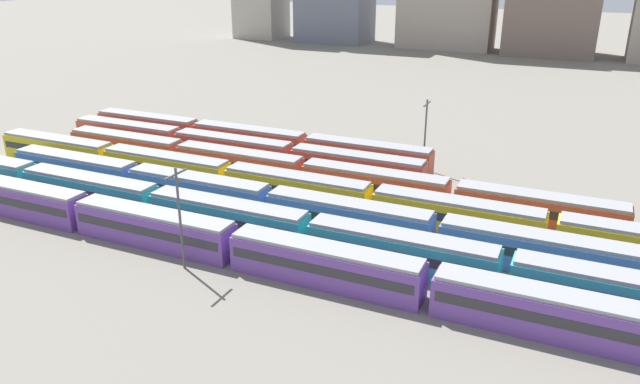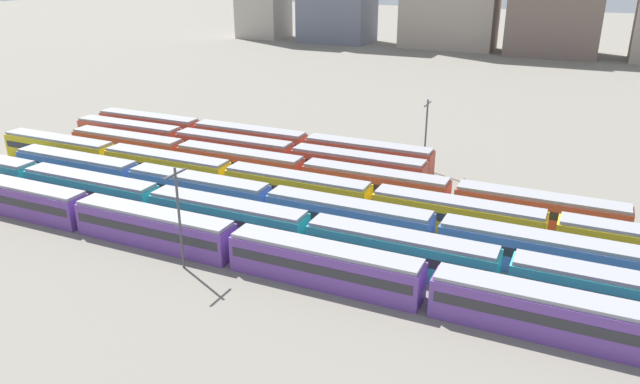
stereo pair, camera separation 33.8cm
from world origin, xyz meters
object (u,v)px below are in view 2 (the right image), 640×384
train_track_4 (374,185)px  train_track_6 (250,139)px  train_track_3 (297,189)px  catenary_pole_1 (426,131)px  train_track_0 (428,287)px  train_track_5 (234,149)px  train_track_1 (308,234)px  train_track_2 (348,218)px  catenary_pole_0 (179,214)px

train_track_4 → train_track_6: size_ratio=1.68×
train_track_3 → catenary_pole_1: catenary_pole_1 is taller
train_track_0 → train_track_5: 43.84m
train_track_6 → train_track_1: bearing=-49.4°
train_track_0 → train_track_4: (-12.22, 20.80, 0.00)m
train_track_0 → train_track_3: same height
train_track_1 → train_track_4: same height
train_track_5 → train_track_6: bearing=95.0°
train_track_2 → catenary_pole_1: (1.67, 23.80, 3.53)m
train_track_4 → catenary_pole_1: (2.47, 13.40, 3.53)m
train_track_4 → catenary_pole_1: size_ratio=9.57×
train_track_3 → train_track_4: (7.80, 5.20, 0.00)m
train_track_1 → train_track_4: size_ratio=1.20×
train_track_2 → train_track_3: same height
catenary_pole_1 → train_track_1: bearing=-97.4°
train_track_1 → train_track_2: size_ratio=1.20×
train_track_0 → catenary_pole_1: bearing=105.9°
train_track_0 → catenary_pole_0: (-22.73, -2.86, 3.66)m
train_track_1 → catenary_pole_0: 12.79m
train_track_1 → train_track_6: same height
train_track_2 → train_track_4: (-0.80, 10.40, 0.00)m
train_track_3 → train_track_6: (-15.73, 15.60, -0.00)m
train_track_3 → train_track_2: bearing=-31.1°
train_track_3 → train_track_6: 22.16m
train_track_2 → catenary_pole_1: catenary_pole_1 is taller
train_track_6 → train_track_3: bearing=-44.8°
train_track_3 → train_track_0: bearing=-37.9°
train_track_2 → catenary_pole_0: (-11.32, -13.26, 3.66)m
train_track_1 → catenary_pole_0: size_ratio=11.22×
train_track_0 → train_track_6: (-35.75, 31.20, -0.00)m
train_track_3 → train_track_5: (-15.28, 10.40, -0.00)m
train_track_0 → catenary_pole_0: size_ratio=11.22×
catenary_pole_0 → catenary_pole_1: (12.99, 37.06, -0.13)m
train_track_4 → train_track_6: 25.73m
train_track_6 → catenary_pole_0: bearing=-69.1°
train_track_4 → catenary_pole_0: catenary_pole_0 is taller
train_track_6 → catenary_pole_0: (13.02, -34.06, 3.66)m
catenary_pole_0 → train_track_1: bearing=41.1°
train_track_1 → train_track_5: 30.13m
train_track_2 → train_track_3: size_ratio=1.00×
train_track_6 → train_track_2: bearing=-40.5°
train_track_1 → train_track_2: 5.60m
train_track_4 → catenary_pole_1: catenary_pole_1 is taller
train_track_0 → train_track_3: bearing=142.1°
train_track_5 → catenary_pole_1: catenary_pole_1 is taller
train_track_5 → train_track_3: bearing=-34.2°
train_track_0 → train_track_1: (-13.50, 5.20, 0.00)m
train_track_2 → catenary_pole_1: bearing=86.0°
train_track_2 → catenary_pole_0: catenary_pole_0 is taller
train_track_0 → train_track_4: bearing=120.4°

